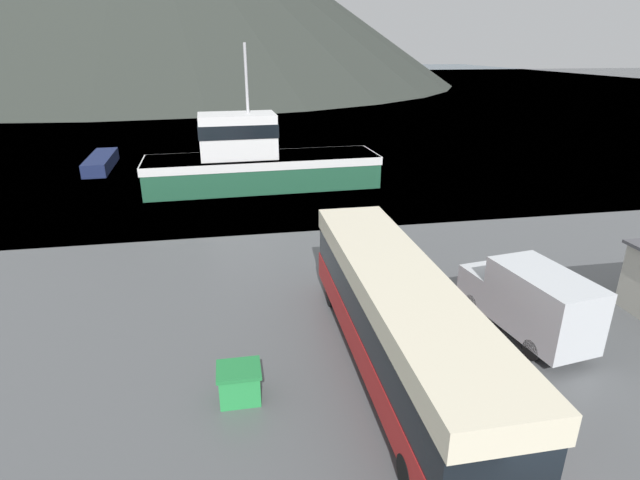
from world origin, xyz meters
name	(u,v)px	position (x,y,z in m)	size (l,w,h in m)	color
water_surface	(246,82)	(0.00, 139.05, 0.00)	(240.00, 240.00, 0.00)	#3D5160
tour_bus	(397,317)	(-1.20, 6.17, 1.89)	(2.58, 12.81, 3.36)	red
delivery_van	(531,300)	(4.08, 7.34, 1.34)	(2.71, 5.54, 2.56)	silver
fishing_boat	(257,161)	(-4.00, 28.77, 1.91)	(16.59, 5.13, 9.76)	#1E5138
storage_bin	(239,383)	(-6.05, 5.60, 0.53)	(1.26, 1.08, 1.04)	green
small_boat	(101,162)	(-16.45, 37.11, 0.52)	(2.13, 7.39, 1.04)	#19234C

